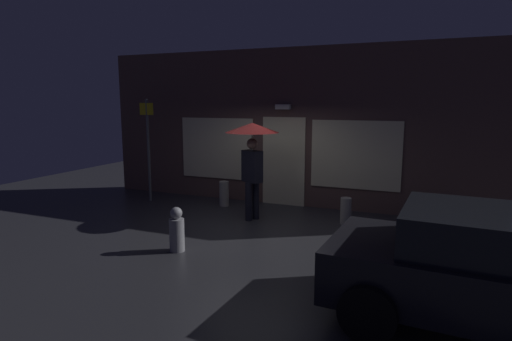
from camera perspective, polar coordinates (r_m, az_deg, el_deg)
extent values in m
plane|color=#2D2D33|center=(8.71, -0.99, -7.84)|extent=(18.00, 18.00, 0.00)
cube|color=brown|center=(10.53, 4.13, 5.85)|extent=(10.05, 0.30, 3.87)
cube|color=beige|center=(10.46, 3.78, 1.24)|extent=(1.10, 0.04, 2.20)
cube|color=beige|center=(11.16, -5.34, 3.03)|extent=(2.08, 0.04, 1.60)
cube|color=beige|center=(10.00, 13.37, 2.07)|extent=(2.08, 0.04, 1.60)
cube|color=white|center=(10.28, 3.72, 8.65)|extent=(0.36, 0.16, 0.12)
cylinder|color=black|center=(9.14, -1.01, -4.24)|extent=(0.15, 0.15, 0.85)
cylinder|color=black|center=(9.26, -0.05, -4.06)|extent=(0.15, 0.15, 0.85)
cube|color=black|center=(9.05, -0.53, 0.58)|extent=(0.52, 0.43, 0.69)
cube|color=silver|center=(8.93, -0.47, 0.45)|extent=(0.13, 0.08, 0.55)
cube|color=#721966|center=(8.93, -0.47, 0.32)|extent=(0.06, 0.04, 0.44)
sphere|color=tan|center=(8.99, -0.54, 3.67)|extent=(0.23, 0.23, 0.23)
cylinder|color=slate|center=(8.99, -0.54, 3.64)|extent=(0.02, 0.02, 0.90)
cone|color=#4C0C0C|center=(8.96, -0.54, 5.85)|extent=(1.16, 1.16, 0.21)
cube|color=black|center=(5.56, 30.42, -12.96)|extent=(3.89, 1.91, 0.63)
cube|color=black|center=(5.39, 30.91, -7.48)|extent=(2.21, 1.61, 0.47)
cylinder|color=black|center=(6.46, 17.94, -11.54)|extent=(0.65, 0.26, 0.64)
cylinder|color=black|center=(4.93, 14.99, -18.22)|extent=(0.65, 0.26, 0.64)
cylinder|color=#595B60|center=(11.13, -14.42, 2.60)|extent=(0.07, 0.07, 2.64)
cube|color=gold|center=(11.04, -14.71, 8.11)|extent=(0.40, 0.02, 0.30)
cylinder|color=#9E998E|center=(9.12, 12.13, -5.41)|extent=(0.23, 0.23, 0.57)
cylinder|color=#9E998E|center=(10.46, -4.36, -3.16)|extent=(0.24, 0.24, 0.62)
cylinder|color=gray|center=(7.48, -10.72, -8.62)|extent=(0.26, 0.26, 0.58)
sphere|color=gray|center=(7.37, -10.82, -5.72)|extent=(0.21, 0.21, 0.21)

